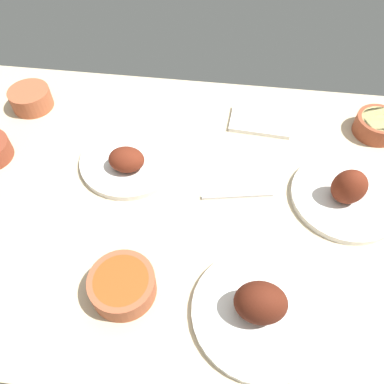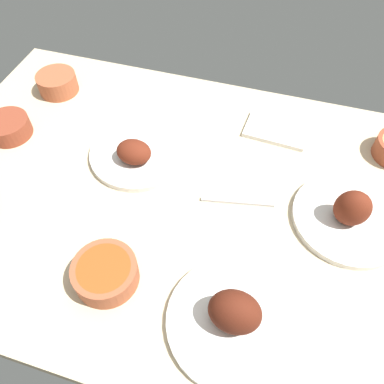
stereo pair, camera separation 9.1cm
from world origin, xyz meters
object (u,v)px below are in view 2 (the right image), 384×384
at_px(plate_center_main, 350,215).
at_px(plate_far_side, 235,318).
at_px(bowl_onions, 8,127).
at_px(bowl_soup, 105,273).
at_px(folded_napkin, 276,131).
at_px(plate_near_viewer, 137,152).
at_px(bowl_sauce, 57,82).
at_px(fork_loose, 238,202).

bearing_deg(plate_center_main, plate_far_side, 56.99).
height_order(plate_far_side, bowl_onions, plate_far_side).
height_order(plate_far_side, bowl_soup, plate_far_side).
bearing_deg(folded_napkin, plate_near_viewer, 30.75).
xyz_separation_m(bowl_onions, folded_napkin, (-0.70, -0.22, -0.02)).
bearing_deg(plate_center_main, bowl_onions, -1.73).
distance_m(plate_center_main, folded_napkin, 0.32).
height_order(bowl_sauce, bowl_soup, bowl_sauce).
bearing_deg(bowl_sauce, folded_napkin, -179.07).
distance_m(bowl_soup, bowl_onions, 0.54).
relative_size(plate_far_side, bowl_soup, 1.98).
bearing_deg(folded_napkin, fork_loose, 79.61).
distance_m(plate_center_main, bowl_sauce, 0.90).
relative_size(plate_far_side, bowl_onions, 2.25).
xyz_separation_m(folded_napkin, fork_loose, (0.05, 0.27, -0.00)).
distance_m(plate_far_side, folded_napkin, 0.55).
bearing_deg(fork_loose, bowl_soup, -139.83).
height_order(bowl_onions, fork_loose, bowl_onions).
distance_m(plate_center_main, fork_loose, 0.25).
xyz_separation_m(plate_far_side, folded_napkin, (0.01, -0.55, -0.02)).
distance_m(plate_center_main, bowl_soup, 0.55).
height_order(plate_far_side, plate_center_main, plate_center_main).
bearing_deg(bowl_onions, plate_center_main, 178.27).
xyz_separation_m(plate_far_side, bowl_sauce, (0.67, -0.54, 0.00)).
distance_m(plate_far_side, plate_center_main, 0.36).
relative_size(bowl_soup, folded_napkin, 0.80).
height_order(bowl_onions, folded_napkin, bowl_onions).
xyz_separation_m(bowl_soup, folded_napkin, (-0.27, -0.54, -0.02)).
bearing_deg(plate_far_side, plate_near_viewer, -46.04).
height_order(plate_near_viewer, bowl_sauce, plate_near_viewer).
bearing_deg(plate_near_viewer, plate_center_main, 174.93).
height_order(plate_center_main, folded_napkin, plate_center_main).
height_order(plate_far_side, fork_loose, plate_far_side).
bearing_deg(plate_center_main, plate_near_viewer, -5.07).
relative_size(plate_far_side, bowl_sauce, 2.27).
bearing_deg(plate_center_main, bowl_sauce, -15.12).
height_order(plate_center_main, bowl_soup, plate_center_main).
relative_size(plate_near_viewer, plate_center_main, 0.99).
bearing_deg(bowl_sauce, fork_loose, 157.39).
xyz_separation_m(bowl_sauce, fork_loose, (-0.61, 0.26, -0.03)).
bearing_deg(fork_loose, bowl_sauce, 146.40).
bearing_deg(bowl_sauce, plate_center_main, 164.88).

